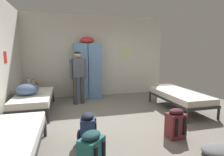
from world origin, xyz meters
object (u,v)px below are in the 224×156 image
(shelf_unit, at_px, (32,91))
(backpack_teal, at_px, (91,152))
(lotion_bottle, at_px, (33,82))
(person_traveler, at_px, (78,73))
(bed_left_front, at_px, (2,144))
(backpack_navy, at_px, (87,129))
(backpack_maroon, at_px, (175,124))
(water_bottle, at_px, (28,81))
(bed_left_rear, at_px, (34,98))
(clothes_pile_grey, at_px, (217,150))
(bedding_heap, at_px, (27,89))
(locker_bank, at_px, (88,70))
(bed_right, at_px, (179,96))

(shelf_unit, xyz_separation_m, backpack_teal, (1.37, -3.91, -0.09))
(lotion_bottle, height_order, backpack_teal, lotion_bottle)
(person_traveler, xyz_separation_m, backpack_teal, (-0.07, -3.23, -0.70))
(bed_left_front, height_order, backpack_navy, backpack_navy)
(person_traveler, distance_m, backpack_maroon, 3.18)
(shelf_unit, bearing_deg, water_bottle, 165.96)
(bed_left_rear, xyz_separation_m, water_bottle, (-0.33, 1.17, 0.28))
(clothes_pile_grey, bearing_deg, backpack_navy, 156.22)
(bedding_heap, xyz_separation_m, lotion_bottle, (-0.05, 1.20, 0.00))
(shelf_unit, relative_size, bed_left_front, 0.30)
(locker_bank, height_order, backpack_navy, locker_bank)
(locker_bank, height_order, bed_left_front, locker_bank)
(bed_left_front, distance_m, water_bottle, 3.68)
(bed_left_rear, height_order, clothes_pile_grey, bed_left_rear)
(shelf_unit, xyz_separation_m, bedding_heap, (0.12, -1.24, 0.30))
(shelf_unit, relative_size, bed_right, 0.30)
(lotion_bottle, height_order, backpack_maroon, lotion_bottle)
(locker_bank, bearing_deg, person_traveler, -117.71)
(bed_left_front, relative_size, person_traveler, 1.19)
(water_bottle, bearing_deg, locker_bank, -0.24)
(shelf_unit, distance_m, backpack_maroon, 4.51)
(bed_left_front, distance_m, bedding_heap, 2.42)
(person_traveler, relative_size, backpack_navy, 2.90)
(bed_left_rear, bearing_deg, water_bottle, 105.75)
(bedding_heap, bearing_deg, backpack_navy, -56.42)
(lotion_bottle, bearing_deg, backpack_teal, -71.41)
(water_bottle, bearing_deg, bed_left_rear, -74.25)
(shelf_unit, height_order, bed_left_rear, shelf_unit)
(person_traveler, xyz_separation_m, lotion_bottle, (-1.38, 0.64, -0.32))
(water_bottle, height_order, backpack_navy, water_bottle)
(backpack_maroon, bearing_deg, backpack_navy, 174.06)
(lotion_bottle, distance_m, backpack_maroon, 4.45)
(backpack_maroon, height_order, clothes_pile_grey, backpack_maroon)
(bed_left_front, relative_size, water_bottle, 9.31)
(bed_left_front, bearing_deg, locker_bank, 66.85)
(bedding_heap, xyz_separation_m, person_traveler, (1.33, 0.56, 0.32))
(bed_left_rear, xyz_separation_m, bed_right, (3.84, -0.77, 0.00))
(bed_left_rear, xyz_separation_m, clothes_pile_grey, (3.07, -2.88, -0.31))
(shelf_unit, distance_m, bedding_heap, 1.28)
(bed_right, distance_m, clothes_pile_grey, 2.26)
(bed_left_front, xyz_separation_m, water_bottle, (-0.33, 3.66, 0.28))
(shelf_unit, distance_m, water_bottle, 0.33)
(bed_right, bearing_deg, water_bottle, 155.01)
(bed_left_rear, bearing_deg, locker_bank, 36.69)
(backpack_teal, bearing_deg, backpack_navy, 87.14)
(bed_left_front, distance_m, bed_right, 4.20)
(lotion_bottle, relative_size, backpack_maroon, 0.30)
(water_bottle, bearing_deg, bed_left_front, -84.84)
(bed_left_rear, bearing_deg, bed_left_front, -90.00)
(bed_left_rear, bearing_deg, lotion_bottle, 99.21)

